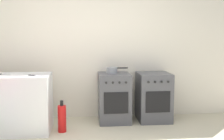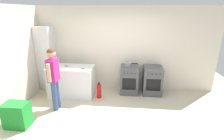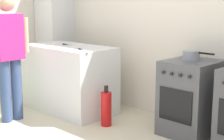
{
  "view_description": "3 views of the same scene",
  "coord_description": "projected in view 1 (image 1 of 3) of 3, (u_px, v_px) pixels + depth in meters",
  "views": [
    {
      "loc": [
        -0.16,
        -3.21,
        1.48
      ],
      "look_at": [
        0.23,
        0.71,
        1.01
      ],
      "focal_mm": 45.0,
      "sensor_mm": 36.0,
      "label": 1
    },
    {
      "loc": [
        0.32,
        -3.48,
        2.45
      ],
      "look_at": [
        -0.13,
        0.98,
        0.92
      ],
      "focal_mm": 28.0,
      "sensor_mm": 36.0,
      "label": 2
    },
    {
      "loc": [
        2.31,
        -1.72,
        1.48
      ],
      "look_at": [
        -0.23,
        0.9,
        0.76
      ],
      "focal_mm": 55.0,
      "sensor_mm": 36.0,
      "label": 3
    }
  ],
  "objects": [
    {
      "name": "oven_left",
      "position": [
        114.0,
        97.0,
        4.91
      ],
      "size": [
        0.54,
        0.62,
        0.85
      ],
      "color": "#4C4C51",
      "rests_on": "ground"
    },
    {
      "name": "pot",
      "position": [
        112.0,
        70.0,
        4.88
      ],
      "size": [
        0.37,
        0.19,
        0.11
      ],
      "color": "gray",
      "rests_on": "oven_left"
    },
    {
      "name": "counter_unit",
      "position": [
        8.0,
        103.0,
        4.37
      ],
      "size": [
        1.3,
        0.7,
        0.9
      ],
      "primitive_type": "cube",
      "color": "silver",
      "rests_on": "ground"
    },
    {
      "name": "oven_right",
      "position": [
        153.0,
        97.0,
        4.98
      ],
      "size": [
        0.56,
        0.62,
        0.85
      ],
      "color": "#4C4C51",
      "rests_on": "ground"
    },
    {
      "name": "fire_extinguisher",
      "position": [
        62.0,
        118.0,
        4.38
      ],
      "size": [
        0.13,
        0.13,
        0.5
      ],
      "color": "red",
      "rests_on": "ground"
    },
    {
      "name": "back_wall",
      "position": [
        93.0,
        47.0,
        5.14
      ],
      "size": [
        6.0,
        0.1,
        2.6
      ],
      "primitive_type": "cube",
      "color": "silver",
      "rests_on": "ground"
    },
    {
      "name": "knife_utility",
      "position": [
        2.0,
        74.0,
        4.35
      ],
      "size": [
        0.25,
        0.07,
        0.01
      ],
      "color": "silver",
      "rests_on": "counter_unit"
    },
    {
      "name": "knife_bread",
      "position": [
        38.0,
        76.0,
        4.19
      ],
      "size": [
        0.34,
        0.16,
        0.01
      ],
      "color": "silver",
      "rests_on": "counter_unit"
    }
  ]
}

